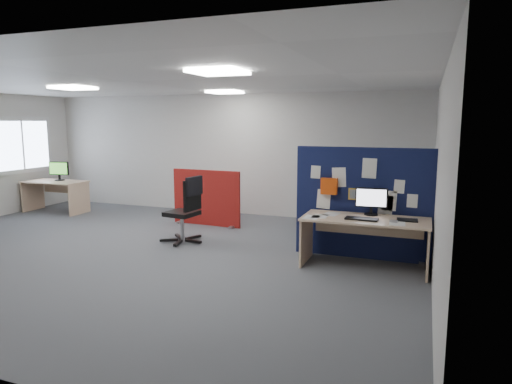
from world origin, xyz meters
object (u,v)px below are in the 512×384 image
(monitor_main, at_px, (371,200))
(office_chair, at_px, (187,206))
(main_desk, at_px, (365,229))
(second_desk, at_px, (56,189))
(monitor_second, at_px, (59,170))
(navy_divider, at_px, (362,203))
(red_divider, at_px, (206,198))

(monitor_main, bearing_deg, office_chair, 174.34)
(main_desk, bearing_deg, second_desk, 167.25)
(main_desk, relative_size, office_chair, 1.54)
(monitor_second, height_order, office_chair, office_chair)
(navy_divider, xyz_separation_m, office_chair, (-2.93, -0.17, -0.20))
(navy_divider, relative_size, monitor_second, 4.29)
(monitor_main, relative_size, second_desk, 0.32)
(red_divider, bearing_deg, main_desk, -22.78)
(red_divider, xyz_separation_m, second_desk, (-3.89, 0.01, -0.01))
(main_desk, bearing_deg, monitor_main, 77.11)
(navy_divider, relative_size, monitor_main, 4.48)
(office_chair, bearing_deg, main_desk, 2.79)
(navy_divider, xyz_separation_m, monitor_main, (0.16, -0.22, 0.10))
(monitor_main, relative_size, red_divider, 0.31)
(red_divider, bearing_deg, navy_divider, -17.16)
(office_chair, bearing_deg, second_desk, 169.67)
(monitor_second, bearing_deg, second_desk, -129.19)
(monitor_main, xyz_separation_m, second_desk, (-7.31, 1.44, -0.41))
(navy_divider, height_order, monitor_second, navy_divider)
(navy_divider, relative_size, main_desk, 1.17)
(navy_divider, bearing_deg, office_chair, -176.74)
(red_divider, distance_m, second_desk, 3.89)
(main_desk, distance_m, office_chair, 3.06)
(navy_divider, distance_m, monitor_second, 7.22)
(monitor_second, bearing_deg, monitor_main, -21.63)
(monitor_main, height_order, office_chair, office_chair)
(red_divider, relative_size, second_desk, 1.05)
(navy_divider, distance_m, main_desk, 0.54)
(monitor_main, distance_m, office_chair, 3.11)
(navy_divider, height_order, monitor_main, navy_divider)
(main_desk, xyz_separation_m, red_divider, (-3.37, 1.63, -0.01))
(second_desk, distance_m, monitor_second, 0.44)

